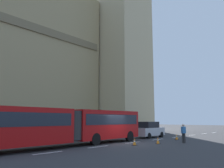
{
  "coord_description": "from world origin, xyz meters",
  "views": [
    {
      "loc": [
        -17.08,
        -13.23,
        2.08
      ],
      "look_at": [
        3.99,
        4.6,
        6.17
      ],
      "focal_mm": 38.74,
      "sensor_mm": 36.0,
      "label": 1
    }
  ],
  "objects_px": {
    "traffic_cone_east": "(177,137)",
    "pedestrian_near_cones": "(184,133)",
    "traffic_cone_middle": "(158,140)",
    "traffic_cone_west": "(134,142)",
    "sedan_lead": "(149,130)",
    "articulated_bus": "(68,124)"
  },
  "relations": [
    {
      "from": "traffic_cone_east",
      "to": "pedestrian_near_cones",
      "type": "relative_size",
      "value": 0.34
    },
    {
      "from": "traffic_cone_middle",
      "to": "pedestrian_near_cones",
      "type": "height_order",
      "value": "pedestrian_near_cones"
    },
    {
      "from": "traffic_cone_west",
      "to": "pedestrian_near_cones",
      "type": "xyz_separation_m",
      "value": [
        4.59,
        -2.23,
        0.63
      ]
    },
    {
      "from": "traffic_cone_east",
      "to": "pedestrian_near_cones",
      "type": "distance_m",
      "value": 3.61
    },
    {
      "from": "sedan_lead",
      "to": "pedestrian_near_cones",
      "type": "relative_size",
      "value": 2.6
    },
    {
      "from": "articulated_bus",
      "to": "traffic_cone_west",
      "type": "bearing_deg",
      "value": -40.72
    },
    {
      "from": "traffic_cone_west",
      "to": "pedestrian_near_cones",
      "type": "distance_m",
      "value": 5.14
    },
    {
      "from": "articulated_bus",
      "to": "traffic_cone_west",
      "type": "height_order",
      "value": "articulated_bus"
    },
    {
      "from": "sedan_lead",
      "to": "traffic_cone_east",
      "type": "distance_m",
      "value": 3.98
    },
    {
      "from": "traffic_cone_west",
      "to": "traffic_cone_middle",
      "type": "height_order",
      "value": "same"
    },
    {
      "from": "pedestrian_near_cones",
      "to": "traffic_cone_middle",
      "type": "bearing_deg",
      "value": 147.61
    },
    {
      "from": "pedestrian_near_cones",
      "to": "traffic_cone_east",
      "type": "bearing_deg",
      "value": 35.62
    },
    {
      "from": "sedan_lead",
      "to": "traffic_cone_west",
      "type": "xyz_separation_m",
      "value": [
        -8.24,
        -3.69,
        -0.63
      ]
    },
    {
      "from": "traffic_cone_east",
      "to": "articulated_bus",
      "type": "bearing_deg",
      "value": 162.32
    },
    {
      "from": "sedan_lead",
      "to": "traffic_cone_middle",
      "type": "distance_m",
      "value": 7.43
    },
    {
      "from": "traffic_cone_east",
      "to": "pedestrian_near_cones",
      "type": "xyz_separation_m",
      "value": [
        -2.89,
        -2.07,
        0.63
      ]
    },
    {
      "from": "articulated_bus",
      "to": "pedestrian_near_cones",
      "type": "bearing_deg",
      "value": -33.52
    },
    {
      "from": "articulated_bus",
      "to": "pedestrian_near_cones",
      "type": "xyz_separation_m",
      "value": [
        8.69,
        -5.76,
        -0.83
      ]
    },
    {
      "from": "traffic_cone_west",
      "to": "traffic_cone_east",
      "type": "bearing_deg",
      "value": -1.25
    },
    {
      "from": "traffic_cone_west",
      "to": "traffic_cone_east",
      "type": "height_order",
      "value": "same"
    },
    {
      "from": "sedan_lead",
      "to": "traffic_cone_middle",
      "type": "xyz_separation_m",
      "value": [
        -5.86,
        -4.52,
        -0.63
      ]
    },
    {
      "from": "sedan_lead",
      "to": "traffic_cone_west",
      "type": "relative_size",
      "value": 7.59
    }
  ]
}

